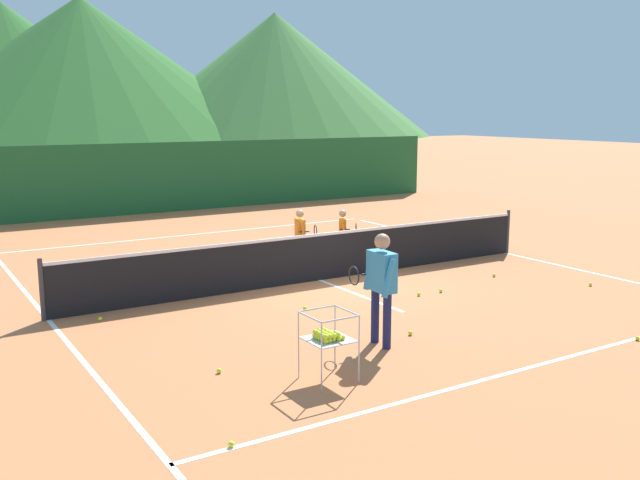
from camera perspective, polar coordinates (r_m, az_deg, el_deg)
ground_plane at (r=14.53m, az=-0.03°, el=-3.24°), size 120.00×120.00×0.00m
line_baseline_near at (r=10.31m, az=17.30°, el=-9.51°), size 10.59×0.08×0.01m
line_baseline_far at (r=20.18m, az=-9.71°, el=0.49°), size 10.59×0.08×0.01m
line_sideline_west at (r=12.67m, az=-20.96°, el=-6.00°), size 0.08×12.18×0.01m
line_sideline_east at (r=17.83m, az=14.59°, el=-1.01°), size 0.08×12.18×0.01m
line_service_center at (r=14.53m, az=-0.03°, el=-3.23°), size 0.08×5.49×0.01m
tennis_net at (r=14.42m, az=-0.03°, el=-1.31°), size 10.81×0.08×1.05m
instructor at (r=10.38m, az=4.91°, el=-3.14°), size 0.43×0.78×1.68m
student_0 at (r=15.55m, az=-1.56°, el=0.59°), size 0.42×0.70×1.29m
student_1 at (r=16.11m, az=1.88°, el=0.74°), size 0.41×0.68×1.21m
ball_cart at (r=9.11m, az=0.62°, el=-7.72°), size 0.58×0.58×0.90m
tennis_ball_0 at (r=13.76m, az=9.67°, el=-4.03°), size 0.07×0.07×0.07m
tennis_ball_1 at (r=9.64m, az=-8.10°, el=-10.35°), size 0.07×0.07×0.07m
tennis_ball_2 at (r=13.44m, az=7.94°, el=-4.33°), size 0.07×0.07×0.07m
tennis_ball_3 at (r=7.68m, az=-7.13°, el=-15.95°), size 0.07×0.07×0.07m
tennis_ball_5 at (r=11.84m, az=24.12°, el=-7.21°), size 0.07×0.07×0.07m
tennis_ball_6 at (r=12.33m, az=-17.23°, el=-6.07°), size 0.07×0.07×0.07m
tennis_ball_7 at (r=12.41m, az=-1.23°, el=-5.48°), size 0.07×0.07×0.07m
tennis_ball_8 at (r=15.25m, az=13.80°, el=-2.76°), size 0.07×0.07×0.07m
tennis_ball_9 at (r=11.15m, az=7.27°, el=-7.42°), size 0.07×0.07×0.07m
tennis_ball_10 at (r=15.03m, az=20.88°, el=-3.35°), size 0.07×0.07×0.07m
windscreen_fence at (r=24.38m, az=-13.97°, el=4.82°), size 23.30×0.08×2.36m
hill_0 at (r=101.66m, az=-24.01°, el=12.39°), size 46.66×46.66×16.94m
hill_1 at (r=97.09m, az=-3.61°, el=13.10°), size 41.19×41.19×15.97m
hill_2 at (r=97.23m, az=-18.49°, el=13.01°), size 50.17×50.17×17.37m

